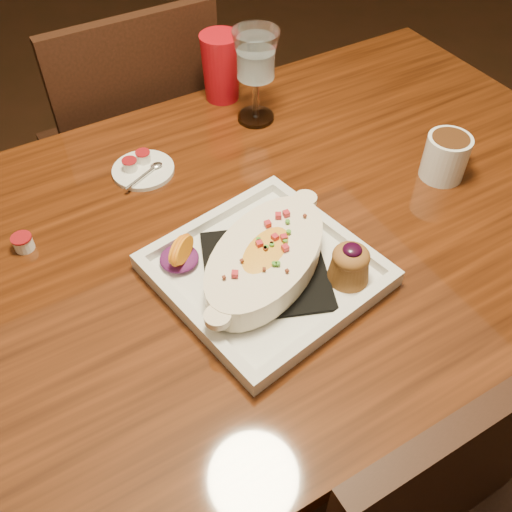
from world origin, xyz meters
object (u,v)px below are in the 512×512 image
chair_far (136,151)px  goblet (256,60)px  plate (270,263)px  red_tumbler (221,67)px  table (251,263)px  coffee_mug (447,155)px  saucer (142,169)px

chair_far → goblet: size_ratio=4.68×
plate → red_tumbler: (0.19, 0.51, 0.04)m
table → goblet: goblet is taller
coffee_mug → red_tumbler: size_ratio=0.80×
coffee_mug → saucer: size_ratio=0.97×
plate → red_tumbler: red_tumbler is taller
table → goblet: (0.18, 0.29, 0.23)m
chair_far → plate: bearing=87.5°
red_tumbler → table: bearing=-111.4°
saucer → chair_far: bearing=74.6°
plate → coffee_mug: (0.43, 0.05, 0.02)m
table → coffee_mug: coffee_mug is taller
goblet → saucer: size_ratio=1.63×
saucer → coffee_mug: bearing=-31.2°
goblet → coffee_mug: bearing=-58.1°
chair_far → red_tumbler: size_ratio=6.31×
plate → goblet: size_ratio=1.83×
plate → table: bearing=64.6°
saucer → plate: bearing=-78.1°
table → coffee_mug: size_ratio=12.76×
coffee_mug → saucer: coffee_mug is taller
plate → coffee_mug: coffee_mug is taller
chair_far → coffee_mug: (0.39, -0.69, 0.29)m
table → plate: (-0.03, -0.11, 0.13)m
plate → coffee_mug: bearing=-2.8°
chair_far → goblet: 0.54m
table → saucer: 0.28m
coffee_mug → chair_far: bearing=108.4°
chair_far → goblet: bearing=117.4°
chair_far → red_tumbler: chair_far is taller
table → goblet: bearing=58.1°
coffee_mug → plate: bearing=175.8°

